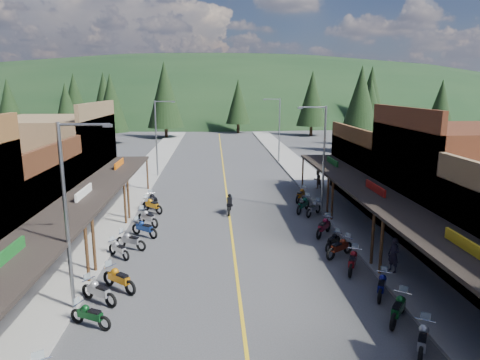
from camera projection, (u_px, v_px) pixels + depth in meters
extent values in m
plane|color=#38383A|center=(234.00, 253.00, 24.49)|extent=(220.00, 220.00, 0.00)
cube|color=gold|center=(225.00, 180.00, 44.00)|extent=(0.15, 90.00, 0.01)
cube|color=gray|center=(139.00, 180.00, 43.46)|extent=(3.40, 94.00, 0.15)
cube|color=gray|center=(308.00, 178.00, 44.50)|extent=(3.40, 94.00, 0.15)
cube|color=black|center=(7.00, 264.00, 15.63)|extent=(3.20, 10.20, 0.18)
cylinder|color=#472D19|center=(87.00, 254.00, 20.42)|extent=(0.16, 0.16, 3.00)
cube|color=#14591E|center=(6.00, 259.00, 15.58)|extent=(0.12, 3.00, 0.70)
cube|color=#3F2111|center=(59.00, 196.00, 24.88)|extent=(0.30, 9.00, 6.20)
cube|color=black|center=(84.00, 198.00, 24.99)|extent=(3.20, 9.00, 0.18)
cylinder|color=#472D19|center=(94.00, 245.00, 21.59)|extent=(0.16, 0.16, 3.00)
cylinder|color=#472D19|center=(125.00, 204.00, 29.20)|extent=(0.16, 0.16, 3.00)
cube|color=silver|center=(84.00, 194.00, 24.95)|extent=(0.12, 3.00, 0.70)
cube|color=brown|center=(51.00, 162.00, 33.93)|extent=(8.00, 10.20, 7.00)
cube|color=brown|center=(100.00, 154.00, 34.04)|extent=(0.30, 10.20, 8.20)
cube|color=black|center=(119.00, 168.00, 34.36)|extent=(3.20, 10.20, 0.18)
cylinder|color=#472D19|center=(128.00, 200.00, 30.37)|extent=(0.16, 0.16, 3.00)
cylinder|color=#472D19|center=(147.00, 175.00, 39.15)|extent=(0.16, 0.16, 3.00)
cube|color=#CC590C|center=(119.00, 165.00, 34.31)|extent=(0.12, 3.00, 0.70)
cube|color=black|center=(466.00, 253.00, 16.66)|extent=(3.20, 10.20, 0.18)
cylinder|color=#472D19|center=(381.00, 248.00, 21.28)|extent=(0.16, 0.16, 3.00)
cube|color=gold|center=(466.00, 248.00, 16.62)|extent=(0.12, 3.00, 0.70)
cube|color=#562B19|center=(460.00, 184.00, 26.24)|extent=(8.00, 9.00, 7.00)
cube|color=#562B19|center=(400.00, 175.00, 25.88)|extent=(0.30, 9.00, 8.20)
cube|color=black|center=(375.00, 193.00, 26.03)|extent=(3.20, 9.00, 0.18)
cylinder|color=#472D19|center=(373.00, 239.00, 22.45)|extent=(0.16, 0.16, 3.00)
cylinder|color=#472D19|center=(332.00, 201.00, 30.06)|extent=(0.16, 0.16, 3.00)
cube|color=#B2140F|center=(375.00, 190.00, 25.99)|extent=(0.12, 3.00, 0.70)
cube|color=#4C2D16|center=(394.00, 170.00, 35.82)|extent=(8.00, 10.20, 5.00)
cube|color=#4C2D16|center=(349.00, 164.00, 35.46)|extent=(0.30, 10.20, 6.20)
cube|color=black|center=(332.00, 165.00, 35.39)|extent=(3.20, 10.20, 0.18)
cylinder|color=#472D19|center=(328.00, 197.00, 31.23)|extent=(0.16, 0.16, 3.00)
cylinder|color=#472D19|center=(303.00, 173.00, 40.01)|extent=(0.16, 0.16, 3.00)
cube|color=#14591E|center=(332.00, 163.00, 35.35)|extent=(0.12, 3.00, 0.70)
cylinder|color=gray|center=(66.00, 221.00, 17.36)|extent=(0.16, 0.16, 8.00)
cylinder|color=gray|center=(84.00, 124.00, 16.60)|extent=(2.00, 0.10, 0.10)
cube|color=gray|center=(108.00, 126.00, 16.66)|extent=(0.35, 0.18, 0.12)
cylinder|color=gray|center=(156.00, 139.00, 44.68)|extent=(0.16, 0.16, 8.00)
cylinder|color=gray|center=(164.00, 101.00, 43.91)|extent=(2.00, 0.10, 0.10)
cube|color=gray|center=(173.00, 102.00, 43.97)|extent=(0.35, 0.18, 0.12)
cylinder|color=gray|center=(324.00, 160.00, 31.87)|extent=(0.16, 0.16, 8.00)
cylinder|color=gray|center=(312.00, 107.00, 30.98)|extent=(2.00, 0.10, 0.10)
cube|color=gray|center=(300.00, 108.00, 30.94)|extent=(0.35, 0.18, 0.12)
cylinder|color=gray|center=(279.00, 131.00, 53.33)|extent=(0.16, 0.16, 8.00)
cylinder|color=gray|center=(272.00, 99.00, 52.44)|extent=(2.00, 0.10, 0.10)
cube|color=gray|center=(265.00, 100.00, 52.40)|extent=(0.35, 0.18, 0.12)
ellipsoid|color=black|center=(217.00, 113.00, 156.17)|extent=(310.00, 140.00, 60.00)
cylinder|color=black|center=(12.00, 131.00, 82.37)|extent=(0.60, 0.60, 2.00)
cone|color=black|center=(9.00, 103.00, 81.20)|extent=(5.04, 5.04, 9.00)
cylinder|color=black|center=(106.00, 127.00, 91.12)|extent=(0.60, 0.60, 2.00)
cone|color=black|center=(104.00, 97.00, 89.80)|extent=(5.88, 5.88, 10.50)
cylinder|color=black|center=(166.00, 133.00, 80.25)|extent=(0.60, 0.60, 2.00)
cone|color=black|center=(165.00, 95.00, 78.77)|extent=(6.72, 6.72, 12.00)
cylinder|color=black|center=(238.00, 128.00, 88.89)|extent=(0.60, 0.60, 2.00)
cone|color=black|center=(238.00, 101.00, 87.73)|extent=(5.04, 5.04, 9.00)
cylinder|color=black|center=(311.00, 131.00, 83.88)|extent=(0.60, 0.60, 2.00)
cone|color=black|center=(312.00, 98.00, 82.55)|extent=(5.88, 5.88, 10.50)
cylinder|color=black|center=(369.00, 125.00, 96.54)|extent=(0.60, 0.60, 2.00)
cone|color=black|center=(371.00, 93.00, 95.05)|extent=(6.72, 6.72, 12.00)
cylinder|color=black|center=(439.00, 128.00, 89.45)|extent=(0.60, 0.60, 2.00)
cone|color=black|center=(441.00, 101.00, 88.28)|extent=(5.04, 5.04, 9.00)
cylinder|color=black|center=(77.00, 125.00, 96.50)|extent=(0.60, 0.60, 2.00)
cone|color=black|center=(74.00, 97.00, 95.18)|extent=(5.88, 5.88, 10.50)
cylinder|color=black|center=(70.00, 146.00, 61.98)|extent=(0.60, 0.60, 2.00)
cone|color=black|center=(67.00, 111.00, 60.92)|extent=(4.48, 4.48, 8.00)
cylinder|color=black|center=(368.00, 140.00, 69.60)|extent=(0.60, 0.60, 2.00)
cone|color=black|center=(370.00, 106.00, 68.46)|extent=(4.93, 4.93, 8.80)
cylinder|color=black|center=(113.00, 138.00, 71.97)|extent=(0.60, 0.60, 2.00)
cone|color=black|center=(111.00, 103.00, 70.74)|extent=(5.38, 5.38, 9.60)
cylinder|color=black|center=(358.00, 145.00, 62.54)|extent=(0.60, 0.60, 2.00)
cone|color=black|center=(361.00, 102.00, 61.22)|extent=(5.82, 5.82, 10.40)
imported|color=black|center=(394.00, 255.00, 21.53)|extent=(0.66, 0.77, 1.80)
imported|color=brown|center=(317.00, 179.00, 39.50)|extent=(0.96, 0.84, 1.71)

